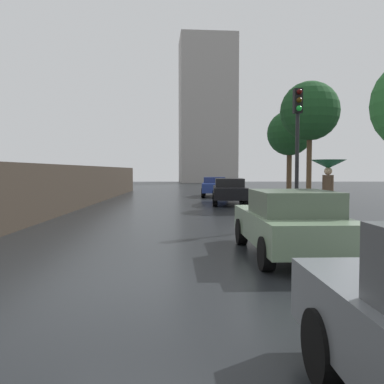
{
  "coord_description": "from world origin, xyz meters",
  "views": [
    {
      "loc": [
        0.83,
        -6.1,
        1.76
      ],
      "look_at": [
        0.9,
        6.51,
        1.1
      ],
      "focal_mm": 38.15,
      "sensor_mm": 36.0,
      "label": 1
    }
  ],
  "objects_px": {
    "street_tree_mid": "(290,134)",
    "pedestrian_with_umbrella_near": "(328,173)",
    "car_black_behind_camera": "(229,191)",
    "traffic_light": "(298,130)",
    "car_blue_far_ahead": "(215,186)",
    "street_tree_far": "(310,111)",
    "car_green_near_kerb": "(290,222)"
  },
  "relations": [
    {
      "from": "street_tree_mid",
      "to": "pedestrian_with_umbrella_near",
      "type": "bearing_deg",
      "value": -98.89
    },
    {
      "from": "car_black_behind_camera",
      "to": "traffic_light",
      "type": "height_order",
      "value": "traffic_light"
    },
    {
      "from": "car_blue_far_ahead",
      "to": "traffic_light",
      "type": "distance_m",
      "value": 15.45
    },
    {
      "from": "pedestrian_with_umbrella_near",
      "to": "street_tree_far",
      "type": "bearing_deg",
      "value": -89.93
    },
    {
      "from": "traffic_light",
      "to": "street_tree_mid",
      "type": "relative_size",
      "value": 0.77
    },
    {
      "from": "street_tree_far",
      "to": "street_tree_mid",
      "type": "bearing_deg",
      "value": 89.21
    },
    {
      "from": "traffic_light",
      "to": "car_blue_far_ahead",
      "type": "bearing_deg",
      "value": 96.19
    },
    {
      "from": "car_black_behind_camera",
      "to": "street_tree_far",
      "type": "height_order",
      "value": "street_tree_far"
    },
    {
      "from": "car_green_near_kerb",
      "to": "traffic_light",
      "type": "distance_m",
      "value": 5.1
    },
    {
      "from": "car_black_behind_camera",
      "to": "street_tree_mid",
      "type": "bearing_deg",
      "value": 44.25
    },
    {
      "from": "car_green_near_kerb",
      "to": "traffic_light",
      "type": "bearing_deg",
      "value": 71.46
    },
    {
      "from": "pedestrian_with_umbrella_near",
      "to": "street_tree_far",
      "type": "relative_size",
      "value": 0.31
    },
    {
      "from": "car_blue_far_ahead",
      "to": "street_tree_mid",
      "type": "xyz_separation_m",
      "value": [
        4.4,
        -2.92,
        3.32
      ]
    },
    {
      "from": "car_green_near_kerb",
      "to": "street_tree_mid",
      "type": "distance_m",
      "value": 17.41
    },
    {
      "from": "pedestrian_with_umbrella_near",
      "to": "car_blue_far_ahead",
      "type": "bearing_deg",
      "value": -68.65
    },
    {
      "from": "car_black_behind_camera",
      "to": "street_tree_mid",
      "type": "distance_m",
      "value": 6.3
    },
    {
      "from": "pedestrian_with_umbrella_near",
      "to": "traffic_light",
      "type": "relative_size",
      "value": 0.47
    },
    {
      "from": "car_blue_far_ahead",
      "to": "street_tree_far",
      "type": "height_order",
      "value": "street_tree_far"
    },
    {
      "from": "car_blue_far_ahead",
      "to": "street_tree_mid",
      "type": "distance_m",
      "value": 6.24
    },
    {
      "from": "car_green_near_kerb",
      "to": "pedestrian_with_umbrella_near",
      "type": "relative_size",
      "value": 2.1
    },
    {
      "from": "traffic_light",
      "to": "pedestrian_with_umbrella_near",
      "type": "bearing_deg",
      "value": -46.95
    },
    {
      "from": "car_blue_far_ahead",
      "to": "car_black_behind_camera",
      "type": "relative_size",
      "value": 0.91
    },
    {
      "from": "car_green_near_kerb",
      "to": "car_black_behind_camera",
      "type": "relative_size",
      "value": 0.93
    },
    {
      "from": "pedestrian_with_umbrella_near",
      "to": "street_tree_far",
      "type": "distance_m",
      "value": 9.38
    },
    {
      "from": "car_black_behind_camera",
      "to": "pedestrian_with_umbrella_near",
      "type": "height_order",
      "value": "pedestrian_with_umbrella_near"
    },
    {
      "from": "car_blue_far_ahead",
      "to": "car_green_near_kerb",
      "type": "bearing_deg",
      "value": -85.25
    },
    {
      "from": "car_green_near_kerb",
      "to": "pedestrian_with_umbrella_near",
      "type": "height_order",
      "value": "pedestrian_with_umbrella_near"
    },
    {
      "from": "car_green_near_kerb",
      "to": "pedestrian_with_umbrella_near",
      "type": "xyz_separation_m",
      "value": [
        1.99,
        3.59,
        1.0
      ]
    },
    {
      "from": "street_tree_far",
      "to": "car_blue_far_ahead",
      "type": "bearing_deg",
      "value": 120.76
    },
    {
      "from": "car_blue_far_ahead",
      "to": "street_tree_far",
      "type": "relative_size",
      "value": 0.64
    },
    {
      "from": "pedestrian_with_umbrella_near",
      "to": "traffic_light",
      "type": "xyz_separation_m",
      "value": [
        -0.71,
        0.76,
        1.33
      ]
    },
    {
      "from": "car_green_near_kerb",
      "to": "street_tree_mid",
      "type": "bearing_deg",
      "value": 74.2
    }
  ]
}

